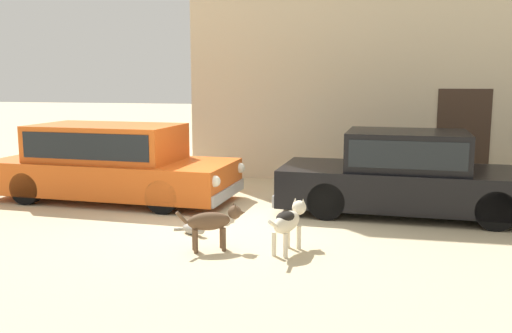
# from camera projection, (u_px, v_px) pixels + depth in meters

# --- Properties ---
(ground_plane) EXTENTS (80.00, 80.00, 0.00)m
(ground_plane) POSITION_uv_depth(u_px,v_px,m) (222.00, 222.00, 9.08)
(ground_plane) COLOR #CCB78E
(parked_sedan_nearest) EXTENTS (4.81, 2.08, 1.45)m
(parked_sedan_nearest) POSITION_uv_depth(u_px,v_px,m) (111.00, 161.00, 10.65)
(parked_sedan_nearest) COLOR #D15619
(parked_sedan_nearest) RESTS_ON ground_plane
(parked_sedan_second) EXTENTS (4.56, 1.95, 1.43)m
(parked_sedan_second) POSITION_uv_depth(u_px,v_px,m) (408.00, 173.00, 9.52)
(parked_sedan_second) COLOR black
(parked_sedan_second) RESTS_ON ground_plane
(stray_dog_spotted) EXTENTS (0.89, 0.49, 0.64)m
(stray_dog_spotted) POSITION_uv_depth(u_px,v_px,m) (214.00, 221.00, 7.51)
(stray_dog_spotted) COLOR brown
(stray_dog_spotted) RESTS_ON ground_plane
(stray_dog_tan) EXTENTS (0.41, 1.05, 0.67)m
(stray_dog_tan) POSITION_uv_depth(u_px,v_px,m) (288.00, 220.00, 7.45)
(stray_dog_tan) COLOR beige
(stray_dog_tan) RESTS_ON ground_plane
(stray_cat) EXTENTS (0.58, 0.41, 0.17)m
(stray_cat) POSITION_uv_depth(u_px,v_px,m) (193.00, 229.00, 8.32)
(stray_cat) COLOR gray
(stray_cat) RESTS_ON ground_plane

